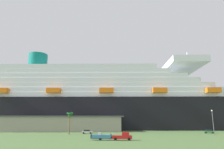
% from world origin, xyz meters
% --- Properties ---
extents(ground_plane, '(600.00, 600.00, 0.00)m').
position_xyz_m(ground_plane, '(0.00, 30.00, 0.00)').
color(ground_plane, '#4C6B38').
extents(cruise_ship, '(259.61, 44.70, 56.41)m').
position_xyz_m(cruise_ship, '(-19.65, 56.77, 16.52)').
color(cruise_ship, black).
rests_on(cruise_ship, ground_plane).
extents(terminal_building, '(65.50, 30.48, 7.77)m').
position_xyz_m(terminal_building, '(-26.66, 34.68, 3.91)').
color(terminal_building, gray).
rests_on(terminal_building, ground_plane).
extents(pickup_truck, '(5.61, 2.29, 2.20)m').
position_xyz_m(pickup_truck, '(5.59, -17.47, 1.04)').
color(pickup_truck, red).
rests_on(pickup_truck, ground_plane).
extents(small_boat_on_trailer, '(7.52, 2.11, 2.15)m').
position_xyz_m(small_boat_on_trailer, '(0.22, -17.49, 0.96)').
color(small_boat_on_trailer, '#595960').
rests_on(small_boat_on_trailer, ground_plane).
extents(palm_tree, '(2.97, 2.82, 8.76)m').
position_xyz_m(palm_tree, '(-16.12, 7.55, 7.16)').
color(palm_tree, brown).
rests_on(palm_tree, ground_plane).
extents(street_lamp, '(0.56, 0.56, 9.26)m').
position_xyz_m(street_lamp, '(38.46, 1.19, 5.91)').
color(street_lamp, slate).
rests_on(street_lamp, ground_plane).
extents(parked_car_silver_sedan, '(4.50, 2.30, 1.58)m').
position_xyz_m(parked_car_silver_sedan, '(-9.58, 12.46, 0.83)').
color(parked_car_silver_sedan, silver).
rests_on(parked_car_silver_sedan, ground_plane).
extents(parked_car_green_wagon, '(4.49, 2.70, 1.58)m').
position_xyz_m(parked_car_green_wagon, '(42.87, 17.14, 0.83)').
color(parked_car_green_wagon, '#2D723F').
rests_on(parked_car_green_wagon, ground_plane).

